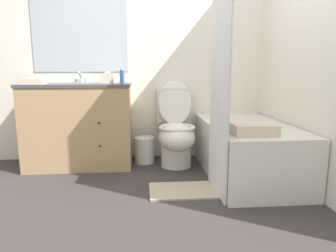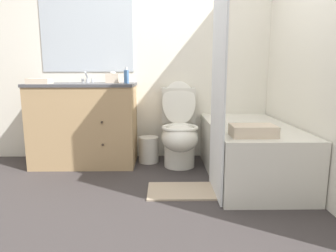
{
  "view_description": "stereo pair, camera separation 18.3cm",
  "coord_description": "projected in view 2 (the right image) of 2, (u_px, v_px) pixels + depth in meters",
  "views": [
    {
      "loc": [
        -0.09,
        -1.89,
        1.02
      ],
      "look_at": [
        0.14,
        0.72,
        0.53
      ],
      "focal_mm": 32.0,
      "sensor_mm": 36.0,
      "label": 1
    },
    {
      "loc": [
        0.1,
        -1.9,
        1.02
      ],
      "look_at": [
        0.14,
        0.72,
        0.53
      ],
      "focal_mm": 32.0,
      "sensor_mm": 36.0,
      "label": 2
    }
  ],
  "objects": [
    {
      "name": "shower_curtain",
      "position": [
        219.0,
        70.0,
        2.34
      ],
      "size": [
        0.01,
        0.56,
        2.03
      ],
      "color": "white",
      "rests_on": "ground_plane"
    },
    {
      "name": "vanity_cabinet",
      "position": [
        85.0,
        123.0,
        3.26
      ],
      "size": [
        1.1,
        0.59,
        0.89
      ],
      "color": "tan",
      "rests_on": "ground_plane"
    },
    {
      "name": "wastebasket",
      "position": [
        149.0,
        149.0,
        3.36
      ],
      "size": [
        0.22,
        0.22,
        0.29
      ],
      "color": "silver",
      "rests_on": "ground_plane"
    },
    {
      "name": "sink_faucet",
      "position": [
        87.0,
        79.0,
        3.37
      ],
      "size": [
        0.14,
        0.12,
        0.12
      ],
      "color": "silver",
      "rests_on": "vanity_cabinet"
    },
    {
      "name": "bath_towel_folded",
      "position": [
        253.0,
        131.0,
        2.33
      ],
      "size": [
        0.34,
        0.22,
        0.09
      ],
      "color": "beige",
      "rests_on": "bathtub"
    },
    {
      "name": "tissue_box",
      "position": [
        113.0,
        78.0,
        3.29
      ],
      "size": [
        0.14,
        0.14,
        0.12
      ],
      "color": "beige",
      "rests_on": "vanity_cabinet"
    },
    {
      "name": "wall_right",
      "position": [
        304.0,
        44.0,
        2.63
      ],
      "size": [
        0.05,
        2.6,
        2.5
      ],
      "color": "white",
      "rests_on": "ground_plane"
    },
    {
      "name": "toilet",
      "position": [
        179.0,
        132.0,
        3.21
      ],
      "size": [
        0.38,
        0.69,
        0.91
      ],
      "color": "silver",
      "rests_on": "ground_plane"
    },
    {
      "name": "ground_plane",
      "position": [
        150.0,
        221.0,
        2.05
      ],
      "size": [
        14.0,
        14.0,
        0.0
      ],
      "primitive_type": "plane",
      "color": "#383333"
    },
    {
      "name": "wall_back",
      "position": [
        154.0,
        50.0,
        3.42
      ],
      "size": [
        8.0,
        0.06,
        2.5
      ],
      "color": "white",
      "rests_on": "ground_plane"
    },
    {
      "name": "hand_towel_folded",
      "position": [
        40.0,
        81.0,
        3.03
      ],
      "size": [
        0.22,
        0.18,
        0.05
      ],
      "color": "beige",
      "rests_on": "vanity_cabinet"
    },
    {
      "name": "bathtub",
      "position": [
        249.0,
        151.0,
        2.88
      ],
      "size": [
        0.76,
        1.44,
        0.51
      ],
      "color": "silver",
      "rests_on": "ground_plane"
    },
    {
      "name": "soap_dispenser",
      "position": [
        126.0,
        76.0,
        3.15
      ],
      "size": [
        0.05,
        0.05,
        0.17
      ],
      "color": "#4C7AB2",
      "rests_on": "vanity_cabinet"
    },
    {
      "name": "bath_mat",
      "position": [
        181.0,
        191.0,
        2.55
      ],
      "size": [
        0.56,
        0.38,
        0.02
      ],
      "color": "tan",
      "rests_on": "ground_plane"
    }
  ]
}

